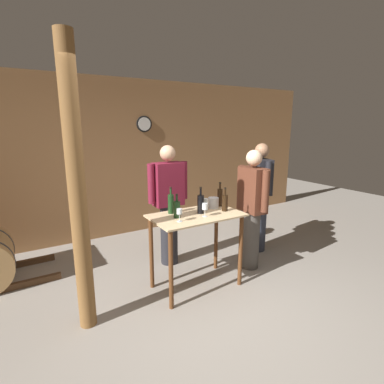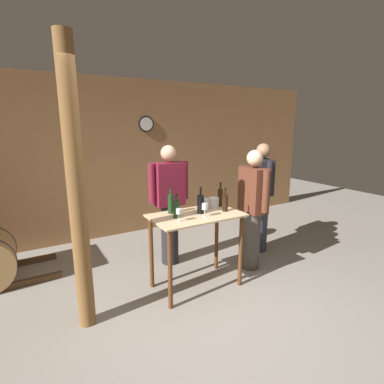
{
  "view_description": "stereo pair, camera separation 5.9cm",
  "coord_description": "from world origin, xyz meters",
  "px_view_note": "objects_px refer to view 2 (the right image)",
  "views": [
    {
      "loc": [
        -1.67,
        -2.18,
        1.95
      ],
      "look_at": [
        0.12,
        0.75,
        1.17
      ],
      "focal_mm": 28.0,
      "sensor_mm": 36.0,
      "label": 1
    },
    {
      "loc": [
        -1.62,
        -2.21,
        1.95
      ],
      "look_at": [
        0.12,
        0.75,
        1.17
      ],
      "focal_mm": 28.0,
      "sensor_mm": 36.0,
      "label": 2
    }
  ],
  "objects_px": {
    "wine_bottle_far_left": "(177,209)",
    "wine_glass_near_right": "(206,202)",
    "person_visitor_with_scarf": "(169,203)",
    "wine_bottle_right": "(225,202)",
    "wine_glass_near_center": "(205,207)",
    "wine_bottle_left": "(171,203)",
    "ice_bucket": "(214,203)",
    "wine_bottle_far_right": "(220,197)",
    "person_host": "(261,196)",
    "person_visitor_bearded": "(253,208)",
    "wooden_post": "(76,192)",
    "wine_bottle_center": "(201,204)",
    "wine_glass_near_left": "(179,212)"
  },
  "relations": [
    {
      "from": "wine_bottle_right",
      "to": "wine_glass_near_left",
      "type": "relative_size",
      "value": 2.03
    },
    {
      "from": "wooden_post",
      "to": "person_visitor_bearded",
      "type": "distance_m",
      "value": 2.26
    },
    {
      "from": "wine_bottle_far_left",
      "to": "wine_glass_near_right",
      "type": "height_order",
      "value": "wine_bottle_far_left"
    },
    {
      "from": "wine_bottle_right",
      "to": "wine_glass_near_center",
      "type": "distance_m",
      "value": 0.33
    },
    {
      "from": "wine_bottle_left",
      "to": "person_visitor_bearded",
      "type": "height_order",
      "value": "person_visitor_bearded"
    },
    {
      "from": "wine_bottle_right",
      "to": "wine_glass_near_right",
      "type": "relative_size",
      "value": 2.03
    },
    {
      "from": "wine_bottle_center",
      "to": "person_host",
      "type": "height_order",
      "value": "person_host"
    },
    {
      "from": "wine_bottle_far_left",
      "to": "ice_bucket",
      "type": "relative_size",
      "value": 2.05
    },
    {
      "from": "wine_glass_near_left",
      "to": "person_visitor_with_scarf",
      "type": "relative_size",
      "value": 0.09
    },
    {
      "from": "wine_bottle_far_left",
      "to": "person_visitor_with_scarf",
      "type": "height_order",
      "value": "person_visitor_with_scarf"
    },
    {
      "from": "wooden_post",
      "to": "person_visitor_with_scarf",
      "type": "bearing_deg",
      "value": 31.14
    },
    {
      "from": "wine_bottle_left",
      "to": "person_host",
      "type": "distance_m",
      "value": 1.66
    },
    {
      "from": "wine_bottle_center",
      "to": "ice_bucket",
      "type": "bearing_deg",
      "value": 22.77
    },
    {
      "from": "wine_glass_near_right",
      "to": "wine_glass_near_left",
      "type": "bearing_deg",
      "value": -155.48
    },
    {
      "from": "wine_bottle_left",
      "to": "person_visitor_with_scarf",
      "type": "xyz_separation_m",
      "value": [
        0.24,
        0.54,
        -0.15
      ]
    },
    {
      "from": "wine_bottle_far_right",
      "to": "wine_glass_near_left",
      "type": "height_order",
      "value": "wine_bottle_far_right"
    },
    {
      "from": "person_visitor_with_scarf",
      "to": "wine_bottle_left",
      "type": "bearing_deg",
      "value": -114.03
    },
    {
      "from": "wine_bottle_far_left",
      "to": "wine_bottle_right",
      "type": "distance_m",
      "value": 0.62
    },
    {
      "from": "wine_bottle_right",
      "to": "ice_bucket",
      "type": "relative_size",
      "value": 2.18
    },
    {
      "from": "person_visitor_bearded",
      "to": "wooden_post",
      "type": "bearing_deg",
      "value": -177.54
    },
    {
      "from": "ice_bucket",
      "to": "wine_glass_near_right",
      "type": "bearing_deg",
      "value": -170.06
    },
    {
      "from": "wine_bottle_far_right",
      "to": "person_visitor_with_scarf",
      "type": "xyz_separation_m",
      "value": [
        -0.44,
        0.58,
        -0.15
      ]
    },
    {
      "from": "wine_glass_near_left",
      "to": "wine_bottle_left",
      "type": "bearing_deg",
      "value": 78.9
    },
    {
      "from": "wine_bottle_far_right",
      "to": "wine_glass_near_right",
      "type": "height_order",
      "value": "wine_bottle_far_right"
    },
    {
      "from": "wooden_post",
      "to": "wine_bottle_left",
      "type": "bearing_deg",
      "value": 13.25
    },
    {
      "from": "wine_glass_near_left",
      "to": "wine_glass_near_right",
      "type": "height_order",
      "value": "same"
    },
    {
      "from": "ice_bucket",
      "to": "person_host",
      "type": "relative_size",
      "value": 0.08
    },
    {
      "from": "wine_bottle_left",
      "to": "person_visitor_with_scarf",
      "type": "bearing_deg",
      "value": 65.97
    },
    {
      "from": "wine_glass_near_left",
      "to": "wine_glass_near_center",
      "type": "xyz_separation_m",
      "value": [
        0.34,
        0.01,
        0.01
      ]
    },
    {
      "from": "wine_bottle_right",
      "to": "wine_bottle_far_right",
      "type": "bearing_deg",
      "value": 68.88
    },
    {
      "from": "wooden_post",
      "to": "wine_glass_near_left",
      "type": "relative_size",
      "value": 18.82
    },
    {
      "from": "wine_bottle_far_left",
      "to": "person_visitor_bearded",
      "type": "relative_size",
      "value": 0.17
    },
    {
      "from": "wine_bottle_far_left",
      "to": "ice_bucket",
      "type": "bearing_deg",
      "value": 10.73
    },
    {
      "from": "wine_bottle_left",
      "to": "wine_bottle_right",
      "type": "distance_m",
      "value": 0.65
    },
    {
      "from": "wooden_post",
      "to": "wine_glass_near_center",
      "type": "bearing_deg",
      "value": -2.59
    },
    {
      "from": "wine_bottle_left",
      "to": "wine_glass_near_center",
      "type": "xyz_separation_m",
      "value": [
        0.27,
        -0.31,
        -0.01
      ]
    },
    {
      "from": "wine_bottle_left",
      "to": "wine_glass_near_right",
      "type": "xyz_separation_m",
      "value": [
        0.43,
        -0.09,
        -0.02
      ]
    },
    {
      "from": "wine_bottle_center",
      "to": "person_visitor_with_scarf",
      "type": "xyz_separation_m",
      "value": [
        -0.06,
        0.72,
        -0.15
      ]
    },
    {
      "from": "wooden_post",
      "to": "ice_bucket",
      "type": "xyz_separation_m",
      "value": [
        1.63,
        0.18,
        -0.37
      ]
    },
    {
      "from": "wine_bottle_right",
      "to": "person_visitor_with_scarf",
      "type": "height_order",
      "value": "person_visitor_with_scarf"
    },
    {
      "from": "wine_glass_near_center",
      "to": "person_host",
      "type": "distance_m",
      "value": 1.47
    },
    {
      "from": "wine_glass_near_center",
      "to": "wine_glass_near_right",
      "type": "height_order",
      "value": "wine_glass_near_center"
    },
    {
      "from": "wine_bottle_left",
      "to": "wine_glass_near_center",
      "type": "bearing_deg",
      "value": -49.0
    },
    {
      "from": "wine_bottle_far_left",
      "to": "wine_bottle_right",
      "type": "relative_size",
      "value": 0.94
    },
    {
      "from": "wine_glass_near_left",
      "to": "wooden_post",
      "type": "bearing_deg",
      "value": 176.16
    },
    {
      "from": "wine_bottle_left",
      "to": "wine_glass_near_left",
      "type": "xyz_separation_m",
      "value": [
        -0.06,
        -0.32,
        -0.02
      ]
    },
    {
      "from": "wine_bottle_left",
      "to": "ice_bucket",
      "type": "height_order",
      "value": "wine_bottle_left"
    },
    {
      "from": "wine_bottle_far_left",
      "to": "ice_bucket",
      "type": "xyz_separation_m",
      "value": [
        0.58,
        0.11,
        -0.04
      ]
    },
    {
      "from": "person_host",
      "to": "person_visitor_bearded",
      "type": "bearing_deg",
      "value": -143.07
    },
    {
      "from": "wooden_post",
      "to": "wine_glass_near_center",
      "type": "relative_size",
      "value": 17.43
    }
  ]
}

